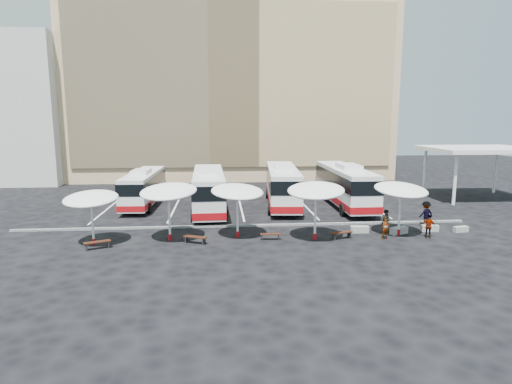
{
  "coord_description": "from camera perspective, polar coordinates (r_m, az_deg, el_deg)",
  "views": [
    {
      "loc": [
        -1.89,
        -30.71,
        8.05
      ],
      "look_at": [
        1.0,
        3.0,
        2.2
      ],
      "focal_mm": 30.0,
      "sensor_mm": 36.0,
      "label": 1
    }
  ],
  "objects": [
    {
      "name": "bus_1",
      "position": [
        37.55,
        -6.33,
        0.44
      ],
      "size": [
        3.11,
        12.27,
        3.87
      ],
      "rotation": [
        0.0,
        0.0,
        0.03
      ],
      "color": "white",
      "rests_on": "ground"
    },
    {
      "name": "sandstone_building",
      "position": [
        62.77,
        -3.26,
        13.98
      ],
      "size": [
        42.0,
        18.25,
        29.6
      ],
      "color": "tan",
      "rests_on": "ground"
    },
    {
      "name": "passenger_3",
      "position": [
        34.5,
        21.68,
        -2.75
      ],
      "size": [
        1.38,
        1.0,
        1.93
      ],
      "primitive_type": "imported",
      "rotation": [
        0.0,
        0.0,
        3.39
      ],
      "color": "black",
      "rests_on": "ground"
    },
    {
      "name": "sunshade_1",
      "position": [
        28.55,
        -11.59,
        0.04
      ],
      "size": [
        4.67,
        4.7,
        3.89
      ],
      "rotation": [
        0.0,
        0.0,
        -0.31
      ],
      "color": "white",
      "rests_on": "ground"
    },
    {
      "name": "wood_bench_3",
      "position": [
        29.53,
        11.32,
        -5.46
      ],
      "size": [
        1.63,
        0.87,
        0.48
      ],
      "rotation": [
        0.0,
        0.0,
        0.3
      ],
      "color": "black",
      "rests_on": "ground"
    },
    {
      "name": "conc_bench_0",
      "position": [
        31.42,
        13.63,
        -4.87
      ],
      "size": [
        1.3,
        0.49,
        0.48
      ],
      "primitive_type": "cube",
      "rotation": [
        0.0,
        0.0,
        -0.05
      ],
      "color": "gray",
      "rests_on": "ground"
    },
    {
      "name": "ground",
      "position": [
        31.8,
        -1.34,
        -4.86
      ],
      "size": [
        120.0,
        120.0,
        0.0
      ],
      "primitive_type": "plane",
      "color": "black",
      "rests_on": "ground"
    },
    {
      "name": "passenger_1",
      "position": [
        32.07,
        16.91,
        -3.66
      ],
      "size": [
        0.97,
        1.0,
        1.62
      ],
      "primitive_type": "imported",
      "rotation": [
        0.0,
        0.0,
        2.25
      ],
      "color": "black",
      "rests_on": "ground"
    },
    {
      "name": "sunshade_2",
      "position": [
        28.8,
        -2.5,
        0.02
      ],
      "size": [
        4.6,
        4.63,
        3.72
      ],
      "rotation": [
        0.0,
        0.0,
        0.37
      ],
      "color": "white",
      "rests_on": "ground"
    },
    {
      "name": "apartment_block",
      "position": [
        64.26,
        -29.31,
        9.43
      ],
      "size": [
        14.0,
        14.0,
        18.0
      ],
      "primitive_type": "cube",
      "color": "beige",
      "rests_on": "ground"
    },
    {
      "name": "conc_bench_1",
      "position": [
        31.84,
        18.51,
        -4.89
      ],
      "size": [
        1.41,
        0.93,
        0.5
      ],
      "primitive_type": "cube",
      "rotation": [
        0.0,
        0.0,
        0.39
      ],
      "color": "gray",
      "rests_on": "ground"
    },
    {
      "name": "sunshade_0",
      "position": [
        29.01,
        -21.15,
        -0.86
      ],
      "size": [
        3.76,
        3.8,
        3.55
      ],
      "rotation": [
        0.0,
        0.0,
        -0.12
      ],
      "color": "white",
      "rests_on": "ground"
    },
    {
      "name": "bus_3",
      "position": [
        40.3,
        11.74,
        1.03
      ],
      "size": [
        3.03,
        12.62,
        4.0
      ],
      "rotation": [
        0.0,
        0.0,
        -0.01
      ],
      "color": "white",
      "rests_on": "ground"
    },
    {
      "name": "curb_divider",
      "position": [
        32.26,
        -1.39,
        -4.5
      ],
      "size": [
        34.0,
        0.25,
        0.15
      ],
      "primitive_type": "cube",
      "color": "black",
      "rests_on": "ground"
    },
    {
      "name": "sunshade_3",
      "position": [
        28.41,
        7.99,
        0.18
      ],
      "size": [
        4.86,
        4.89,
        3.93
      ],
      "rotation": [
        0.0,
        0.0,
        -0.36
      ],
      "color": "white",
      "rests_on": "ground"
    },
    {
      "name": "service_canopy",
      "position": [
        48.35,
        27.6,
        4.93
      ],
      "size": [
        10.0,
        8.0,
        5.2
      ],
      "color": "white",
      "rests_on": "ground"
    },
    {
      "name": "passenger_0",
      "position": [
        30.09,
        16.86,
        -4.64
      ],
      "size": [
        0.65,
        0.54,
        1.53
      ],
      "primitive_type": "imported",
      "rotation": [
        0.0,
        0.0,
        0.36
      ],
      "color": "black",
      "rests_on": "ground"
    },
    {
      "name": "bus_2",
      "position": [
        39.75,
        3.54,
        1.05
      ],
      "size": [
        3.69,
        12.58,
        3.94
      ],
      "rotation": [
        0.0,
        0.0,
        -0.09
      ],
      "color": "white",
      "rests_on": "ground"
    },
    {
      "name": "passenger_2",
      "position": [
        31.41,
        21.99,
        -4.27
      ],
      "size": [
        1.01,
        0.7,
        1.59
      ],
      "primitive_type": "imported",
      "rotation": [
        0.0,
        0.0,
        -0.37
      ],
      "color": "black",
      "rests_on": "ground"
    },
    {
      "name": "bay_lines",
      "position": [
        39.58,
        -2.06,
        -1.92
      ],
      "size": [
        24.15,
        12.0,
        0.01
      ],
      "color": "white",
      "rests_on": "ground"
    },
    {
      "name": "conc_bench_2",
      "position": [
        33.35,
        22.15,
        -4.5
      ],
      "size": [
        1.25,
        0.57,
        0.45
      ],
      "primitive_type": "cube",
      "rotation": [
        0.0,
        0.0,
        -0.14
      ],
      "color": "gray",
      "rests_on": "ground"
    },
    {
      "name": "wood_bench_2",
      "position": [
        28.77,
        1.95,
        -5.77
      ],
      "size": [
        1.39,
        0.41,
        0.42
      ],
      "rotation": [
        0.0,
        0.0,
        -0.03
      ],
      "color": "black",
      "rests_on": "ground"
    },
    {
      "name": "conc_bench_3",
      "position": [
        34.07,
        25.64,
        -4.49
      ],
      "size": [
        1.12,
        0.53,
        0.41
      ],
      "primitive_type": "cube",
      "rotation": [
        0.0,
        0.0,
        0.16
      ],
      "color": "gray",
      "rests_on": "ground"
    },
    {
      "name": "bus_0",
      "position": [
        41.2,
        -14.73,
        0.71
      ],
      "size": [
        2.82,
        10.95,
        3.45
      ],
      "rotation": [
        0.0,
        0.0,
        -0.03
      ],
      "color": "white",
      "rests_on": "ground"
    },
    {
      "name": "wood_bench_0",
      "position": [
        28.54,
        -20.4,
        -6.42
      ],
      "size": [
        1.63,
        1.03,
        0.49
      ],
      "rotation": [
        0.0,
        0.0,
        0.41
      ],
      "color": "black",
      "rests_on": "ground"
    },
    {
      "name": "sunshade_4",
      "position": [
        30.91,
        18.76,
        0.25
      ],
      "size": [
        4.33,
        4.37,
        3.76
      ],
      "rotation": [
        0.0,
        0.0,
        0.23
      ],
      "color": "white",
      "rests_on": "ground"
    },
    {
      "name": "wood_bench_1",
      "position": [
        28.2,
        -8.11,
        -6.1
      ],
      "size": [
        1.59,
        1.01,
        0.48
      ],
      "rotation": [
        0.0,
        0.0,
        -0.42
      ],
      "color": "black",
      "rests_on": "ground"
    }
  ]
}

